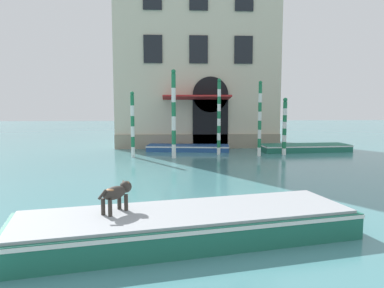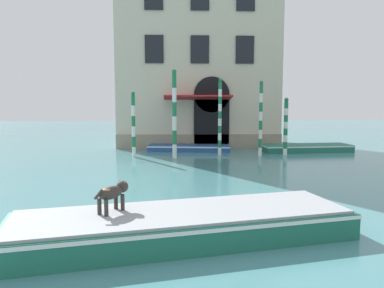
{
  "view_description": "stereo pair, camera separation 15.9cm",
  "coord_description": "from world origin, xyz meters",
  "px_view_note": "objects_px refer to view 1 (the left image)",
  "views": [
    {
      "loc": [
        -0.61,
        -0.68,
        3.01
      ],
      "look_at": [
        0.36,
        15.35,
        1.2
      ],
      "focal_mm": 35.0,
      "sensor_mm": 36.0,
      "label": 1
    },
    {
      "loc": [
        -0.45,
        -0.69,
        3.01
      ],
      "look_at": [
        0.36,
        15.35,
        1.2
      ],
      "focal_mm": 35.0,
      "sensor_mm": 36.0,
      "label": 2
    }
  ],
  "objects_px": {
    "boat_moored_far": "(305,148)",
    "mooring_pole_0": "(174,114)",
    "mooring_pole_4": "(285,126)",
    "dog_on_deck": "(117,193)",
    "boat_moored_near_palazzo": "(188,148)",
    "boat_foreground": "(187,224)",
    "mooring_pole_2": "(219,117)",
    "mooring_pole_3": "(133,124)",
    "mooring_pole_1": "(260,119)"
  },
  "relations": [
    {
      "from": "mooring_pole_4",
      "to": "mooring_pole_2",
      "type": "bearing_deg",
      "value": 174.47
    },
    {
      "from": "boat_moored_near_palazzo",
      "to": "mooring_pole_2",
      "type": "height_order",
      "value": "mooring_pole_2"
    },
    {
      "from": "mooring_pole_2",
      "to": "dog_on_deck",
      "type": "bearing_deg",
      "value": -106.73
    },
    {
      "from": "dog_on_deck",
      "to": "mooring_pole_2",
      "type": "distance_m",
      "value": 13.82
    },
    {
      "from": "mooring_pole_3",
      "to": "mooring_pole_0",
      "type": "bearing_deg",
      "value": -12.82
    },
    {
      "from": "boat_moored_far",
      "to": "mooring_pole_3",
      "type": "xyz_separation_m",
      "value": [
        -10.27,
        -1.85,
        1.58
      ]
    },
    {
      "from": "mooring_pole_0",
      "to": "mooring_pole_1",
      "type": "relative_size",
      "value": 1.14
    },
    {
      "from": "boat_moored_far",
      "to": "mooring_pole_2",
      "type": "distance_m",
      "value": 5.9
    },
    {
      "from": "boat_foreground",
      "to": "mooring_pole_3",
      "type": "relative_size",
      "value": 2.16
    },
    {
      "from": "dog_on_deck",
      "to": "mooring_pole_4",
      "type": "relative_size",
      "value": 0.26
    },
    {
      "from": "boat_moored_near_palazzo",
      "to": "mooring_pole_1",
      "type": "bearing_deg",
      "value": -26.81
    },
    {
      "from": "mooring_pole_2",
      "to": "boat_moored_near_palazzo",
      "type": "bearing_deg",
      "value": 133.26
    },
    {
      "from": "boat_moored_far",
      "to": "mooring_pole_2",
      "type": "xyz_separation_m",
      "value": [
        -5.46,
        -1.12,
        1.96
      ]
    },
    {
      "from": "dog_on_deck",
      "to": "boat_moored_far",
      "type": "distance_m",
      "value": 17.16
    },
    {
      "from": "dog_on_deck",
      "to": "mooring_pole_2",
      "type": "relative_size",
      "value": 0.19
    },
    {
      "from": "dog_on_deck",
      "to": "mooring_pole_3",
      "type": "distance_m",
      "value": 12.51
    },
    {
      "from": "boat_foreground",
      "to": "boat_moored_near_palazzo",
      "type": "xyz_separation_m",
      "value": [
        0.78,
        14.98,
        -0.15
      ]
    },
    {
      "from": "dog_on_deck",
      "to": "boat_moored_near_palazzo",
      "type": "relative_size",
      "value": 0.16
    },
    {
      "from": "mooring_pole_2",
      "to": "mooring_pole_3",
      "type": "relative_size",
      "value": 1.21
    },
    {
      "from": "mooring_pole_0",
      "to": "mooring_pole_1",
      "type": "distance_m",
      "value": 4.76
    },
    {
      "from": "mooring_pole_0",
      "to": "mooring_pole_3",
      "type": "height_order",
      "value": "mooring_pole_0"
    },
    {
      "from": "boat_moored_near_palazzo",
      "to": "boat_moored_far",
      "type": "relative_size",
      "value": 0.94
    },
    {
      "from": "mooring_pole_3",
      "to": "mooring_pole_4",
      "type": "relative_size",
      "value": 1.1
    },
    {
      "from": "boat_foreground",
      "to": "boat_moored_near_palazzo",
      "type": "relative_size",
      "value": 1.49
    },
    {
      "from": "boat_foreground",
      "to": "mooring_pole_0",
      "type": "bearing_deg",
      "value": 78.54
    },
    {
      "from": "boat_foreground",
      "to": "mooring_pole_4",
      "type": "bearing_deg",
      "value": 52.28
    },
    {
      "from": "boat_moored_near_palazzo",
      "to": "mooring_pole_2",
      "type": "distance_m",
      "value": 3.15
    },
    {
      "from": "boat_moored_far",
      "to": "mooring_pole_2",
      "type": "height_order",
      "value": "mooring_pole_2"
    },
    {
      "from": "boat_moored_far",
      "to": "mooring_pole_1",
      "type": "height_order",
      "value": "mooring_pole_1"
    },
    {
      "from": "mooring_pole_4",
      "to": "mooring_pole_0",
      "type": "bearing_deg",
      "value": -172.07
    },
    {
      "from": "boat_moored_far",
      "to": "mooring_pole_0",
      "type": "height_order",
      "value": "mooring_pole_0"
    },
    {
      "from": "boat_foreground",
      "to": "dog_on_deck",
      "type": "bearing_deg",
      "value": 167.43
    },
    {
      "from": "boat_moored_far",
      "to": "mooring_pole_2",
      "type": "relative_size",
      "value": 1.27
    },
    {
      "from": "boat_foreground",
      "to": "boat_moored_far",
      "type": "height_order",
      "value": "boat_foreground"
    },
    {
      "from": "boat_foreground",
      "to": "mooring_pole_2",
      "type": "distance_m",
      "value": 13.55
    },
    {
      "from": "boat_foreground",
      "to": "mooring_pole_3",
      "type": "xyz_separation_m",
      "value": [
        -2.37,
        12.47,
        1.47
      ]
    },
    {
      "from": "dog_on_deck",
      "to": "boat_moored_near_palazzo",
      "type": "height_order",
      "value": "dog_on_deck"
    },
    {
      "from": "boat_foreground",
      "to": "mooring_pole_0",
      "type": "distance_m",
      "value": 12.14
    },
    {
      "from": "boat_moored_near_palazzo",
      "to": "mooring_pole_1",
      "type": "xyz_separation_m",
      "value": [
        3.82,
        -2.61,
        1.9
      ]
    },
    {
      "from": "boat_moored_far",
      "to": "mooring_pole_0",
      "type": "bearing_deg",
      "value": -167.75
    },
    {
      "from": "boat_moored_near_palazzo",
      "to": "mooring_pole_2",
      "type": "bearing_deg",
      "value": -39.18
    },
    {
      "from": "boat_moored_far",
      "to": "mooring_pole_1",
      "type": "bearing_deg",
      "value": -153.44
    },
    {
      "from": "boat_foreground",
      "to": "mooring_pole_4",
      "type": "relative_size",
      "value": 2.38
    },
    {
      "from": "boat_moored_near_palazzo",
      "to": "boat_moored_far",
      "type": "distance_m",
      "value": 7.16
    },
    {
      "from": "boat_moored_near_palazzo",
      "to": "mooring_pole_2",
      "type": "relative_size",
      "value": 1.2
    },
    {
      "from": "boat_moored_near_palazzo",
      "to": "mooring_pole_1",
      "type": "distance_m",
      "value": 5.01
    },
    {
      "from": "boat_moored_near_palazzo",
      "to": "mooring_pole_4",
      "type": "distance_m",
      "value": 5.97
    },
    {
      "from": "boat_foreground",
      "to": "dog_on_deck",
      "type": "relative_size",
      "value": 9.19
    },
    {
      "from": "dog_on_deck",
      "to": "mooring_pole_4",
      "type": "height_order",
      "value": "mooring_pole_4"
    },
    {
      "from": "mooring_pole_3",
      "to": "mooring_pole_2",
      "type": "bearing_deg",
      "value": 8.6
    }
  ]
}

